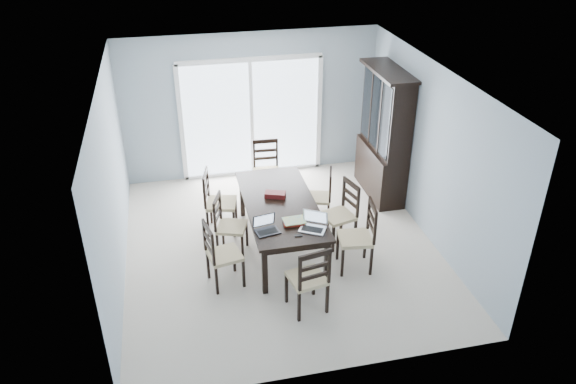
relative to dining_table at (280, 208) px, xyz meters
The scene contains 24 objects.
floor 0.67m from the dining_table, ahead, with size 5.00×5.00×0.00m, color beige.
ceiling 1.93m from the dining_table, ahead, with size 5.00×5.00×0.00m, color white.
back_wall 2.58m from the dining_table, 90.00° to the left, with size 4.50×0.02×2.60m, color #8E9EA9.
wall_left 2.34m from the dining_table, behind, with size 0.02×5.00×2.60m, color #8E9EA9.
wall_right 2.34m from the dining_table, ahead, with size 0.02×5.00×2.60m, color #8E9EA9.
balcony 3.57m from the dining_table, 90.00° to the left, with size 4.50×2.00×0.10m, color gray.
railing 4.50m from the dining_table, 90.00° to the left, with size 4.50×0.06×1.10m, color #99999E.
dining_table is the anchor object (origin of this frame).
china_hutch 2.41m from the dining_table, 31.71° to the left, with size 0.50×1.38×2.20m.
sliding_door 2.51m from the dining_table, 90.00° to the left, with size 2.52×0.05×2.18m.
chair_left_near 1.21m from the dining_table, 144.97° to the right, with size 0.50×0.49×1.10m.
chair_left_mid 0.81m from the dining_table, behind, with size 0.52×0.51×1.06m.
chair_left_far 1.11m from the dining_table, 143.06° to the left, with size 0.53×0.52×1.17m.
chair_right_near 1.24m from the dining_table, 36.12° to the right, with size 0.51×0.50×1.17m.
chair_right_mid 0.95m from the dining_table, ahead, with size 0.53×0.52×1.13m.
chair_right_far 1.00m from the dining_table, 35.06° to the left, with size 0.49×0.48×1.02m.
chair_end_near 1.50m from the dining_table, 87.72° to the right, with size 0.50×0.52×1.14m.
chair_end_far 1.60m from the dining_table, 86.61° to the left, with size 0.45×0.47×1.15m.
laptop_dark 0.78m from the dining_table, 114.48° to the right, with size 0.34×0.27×0.21m.
laptop_silver 0.84m from the dining_table, 70.93° to the right, with size 0.41×0.37×0.23m.
book_stack 0.58m from the dining_table, 83.50° to the right, with size 0.30×0.24×0.05m.
cell_phone 0.89m from the dining_table, 86.37° to the right, with size 0.10×0.05×0.01m, color black.
game_box 0.22m from the dining_table, 100.86° to the left, with size 0.30×0.15×0.07m, color #4A100E.
hot_tub 3.69m from the dining_table, 94.98° to the left, with size 2.21×2.02×1.05m.
Camera 1 is at (-1.40, -6.78, 4.81)m, focal length 35.00 mm.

